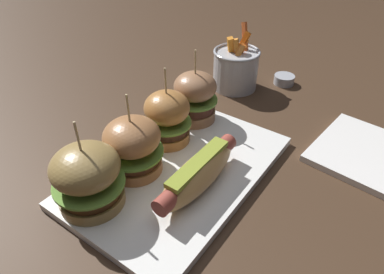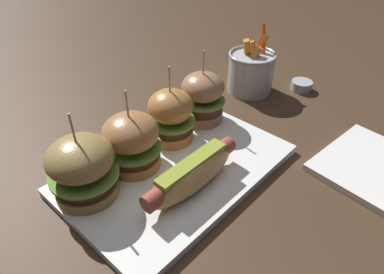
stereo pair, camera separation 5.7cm
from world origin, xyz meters
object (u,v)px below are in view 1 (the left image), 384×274
side_plate (371,155)px  slider_center_right (167,117)px  sauce_ramekin (284,79)px  platter_main (179,170)px  slider_far_right (195,96)px  fries_bucket (236,68)px  hot_dog (198,173)px  slider_far_left (87,177)px  slider_center_left (133,146)px

side_plate → slider_center_right: bearing=119.8°
slider_center_right → sauce_ramekin: 0.36m
platter_main → slider_far_right: slider_far_right is taller
fries_bucket → platter_main: bearing=-166.4°
slider_center_right → side_plate: slider_center_right is taller
platter_main → hot_dog: (-0.02, -0.05, 0.03)m
slider_far_right → fries_bucket: size_ratio=0.99×
slider_far_right → side_plate: bearing=-73.3°
hot_dog → slider_far_left: bearing=137.3°
slider_center_right → hot_dog: bearing=-121.0°
slider_center_left → fries_bucket: (0.36, 0.02, -0.01)m
slider_center_left → slider_center_right: bearing=3.9°
slider_far_left → sauce_ramekin: 0.54m
slider_center_right → side_plate: (0.18, -0.31, -0.06)m
hot_dog → side_plate: (0.25, -0.20, -0.04)m
sauce_ramekin → slider_center_right: bearing=168.0°
slider_center_left → side_plate: (0.27, -0.31, -0.06)m
platter_main → slider_far_right: size_ratio=2.56×
hot_dog → sauce_ramekin: bearing=5.1°
hot_dog → slider_far_left: size_ratio=1.30×
sauce_ramekin → hot_dog: bearing=-174.9°
slider_far_right → sauce_ramekin: (0.27, -0.08, -0.05)m
slider_far_left → slider_far_right: size_ratio=0.99×
slider_center_left → slider_center_right: size_ratio=0.98×
platter_main → slider_far_left: size_ratio=2.58×
slider_center_right → fries_bucket: bearing=3.2°
slider_far_right → sauce_ramekin: 0.28m
slider_center_left → sauce_ramekin: size_ratio=2.89×
platter_main → sauce_ramekin: (0.40, -0.01, 0.00)m
hot_dog → slider_center_right: (0.07, 0.11, 0.02)m
fries_bucket → sauce_ramekin: 0.13m
hot_dog → fries_bucket: size_ratio=1.28×
slider_far_left → side_plate: (0.36, -0.31, -0.06)m
fries_bucket → hot_dog: bearing=-159.3°
platter_main → slider_center_right: bearing=51.4°
platter_main → slider_far_left: bearing=156.9°
slider_far_right → slider_far_left: bearing=-178.8°
slider_far_left → slider_center_left: 0.09m
slider_far_left → sauce_ramekin: size_ratio=2.95×
fries_bucket → slider_far_left: bearing=-177.5°
fries_bucket → side_plate: 0.34m
platter_main → slider_far_left: (-0.13, 0.06, 0.06)m
platter_main → slider_center_left: slider_center_left is taller
slider_center_right → fries_bucket: (0.27, 0.01, -0.02)m
slider_far_right → platter_main: bearing=-155.1°
slider_far_right → sauce_ramekin: bearing=-15.7°
hot_dog → slider_far_right: (0.15, 0.11, 0.02)m
slider_center_left → slider_far_right: (0.18, 0.01, 0.00)m
platter_main → slider_far_right: 0.16m
hot_dog → sauce_ramekin: (0.42, 0.04, -0.03)m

